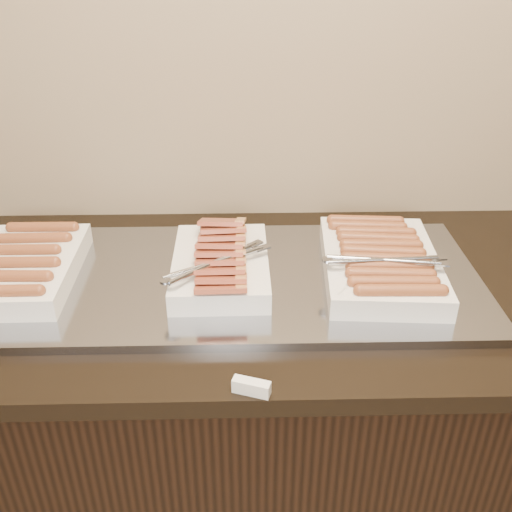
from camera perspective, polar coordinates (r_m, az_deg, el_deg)
The scene contains 6 objects.
counter at distance 1.60m, azimuth -3.44°, elevation -16.36°, with size 2.06×0.76×0.90m.
warming_tray at distance 1.31m, azimuth -4.00°, elevation -2.33°, with size 1.20×0.50×0.02m, color #8E929B.
dish_left at distance 1.38m, azimuth -22.20°, elevation -1.01°, with size 0.23×0.34×0.07m.
dish_center at distance 1.28m, azimuth -3.59°, elevation -0.71°, with size 0.25×0.34×0.09m.
dish_right at distance 1.32m, azimuth 12.34°, elevation -0.54°, with size 0.28×0.39×0.08m.
label_holder at distance 1.02m, azimuth -0.46°, elevation -12.96°, with size 0.07×0.02×0.03m, color white.
Camera 1 is at (0.07, 1.02, 1.60)m, focal length 40.00 mm.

